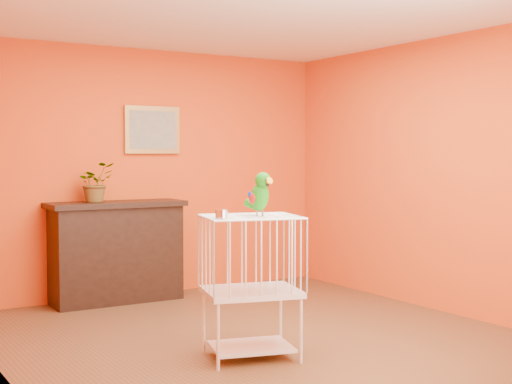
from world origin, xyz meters
TOP-DOWN VIEW (x-y plane):
  - ground at (0.00, 0.00)m, footprint 4.50×4.50m
  - room_shell at (0.00, 0.00)m, footprint 4.50×4.50m
  - console_cabinet at (-0.49, 2.01)m, footprint 1.37×0.49m
  - potted_plant at (-0.70, 2.04)m, footprint 0.44×0.47m
  - framed_picture at (0.00, 2.22)m, footprint 0.62×0.04m
  - birdcage at (-0.36, -0.40)m, footprint 0.79×0.68m
  - feed_cup at (-0.65, -0.49)m, footprint 0.09×0.09m
  - parrot at (-0.31, -0.44)m, footprint 0.16×0.29m

SIDE VIEW (x-z plane):
  - ground at x=0.00m, z-range 0.00..0.00m
  - console_cabinet at x=-0.49m, z-range 0.00..1.02m
  - birdcage at x=-0.36m, z-range 0.02..1.06m
  - feed_cup at x=-0.65m, z-range 1.05..1.11m
  - potted_plant at x=-0.70m, z-range 1.02..1.32m
  - parrot at x=-0.31m, z-range 1.04..1.37m
  - room_shell at x=0.00m, z-range -0.67..3.83m
  - framed_picture at x=0.00m, z-range 1.50..2.00m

